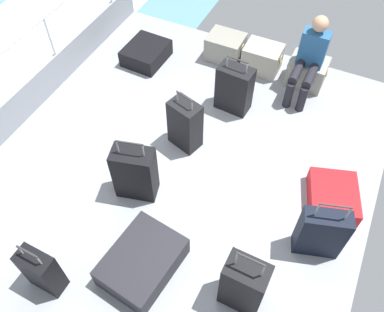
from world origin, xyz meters
TOP-DOWN VIEW (x-y plane):
  - ground_plane at (0.00, 0.00)m, footprint 4.40×5.20m
  - gunwale_port at (-2.17, 0.00)m, footprint 0.06×5.20m
  - railing_port at (-2.17, 0.00)m, footprint 0.04×4.20m
  - cargo_crate_0 at (-0.30, 2.14)m, footprint 0.55×0.42m
  - cargo_crate_1 at (0.27, 2.13)m, footprint 0.55×0.40m
  - cargo_crate_2 at (0.92, 2.13)m, footprint 0.54×0.41m
  - passenger_seated at (0.92, 1.95)m, footprint 0.34×0.66m
  - suitcase_0 at (-0.10, 0.41)m, footprint 0.42×0.34m
  - suitcase_1 at (1.22, -1.09)m, footprint 0.39×0.27m
  - suitcase_2 at (1.74, 0.34)m, footprint 0.67×0.73m
  - suitcase_3 at (0.24, -1.23)m, footprint 0.69×0.86m
  - suitcase_4 at (-0.27, -0.46)m, footprint 0.49×0.36m
  - suitcase_5 at (0.19, 1.24)m, footprint 0.46×0.29m
  - suitcase_6 at (-0.51, -1.76)m, footprint 0.35×0.20m
  - suitcase_7 at (1.71, -0.29)m, footprint 0.49×0.31m
  - suitcase_8 at (-1.33, 1.60)m, footprint 0.56×0.65m

SIDE VIEW (x-z plane):
  - ground_plane at x=0.00m, z-range -0.06..0.00m
  - suitcase_2 at x=1.74m, z-range 0.00..0.21m
  - suitcase_8 at x=-1.33m, z-range 0.00..0.24m
  - suitcase_3 at x=0.24m, z-range 0.00..0.27m
  - cargo_crate_0 at x=-0.30m, z-range 0.00..0.37m
  - cargo_crate_2 at x=0.92m, z-range 0.00..0.38m
  - cargo_crate_1 at x=0.27m, z-range 0.00..0.39m
  - gunwale_port at x=-2.17m, z-range 0.00..0.45m
  - suitcase_6 at x=-0.51m, z-range -0.07..0.64m
  - suitcase_7 at x=1.71m, z-range -0.10..0.75m
  - suitcase_5 at x=0.19m, z-range -0.08..0.73m
  - suitcase_0 at x=-0.10m, z-range -0.07..0.73m
  - suitcase_4 at x=-0.27m, z-range -0.09..0.77m
  - suitcase_1 at x=1.22m, z-range -0.10..0.80m
  - passenger_seated at x=0.92m, z-range 0.02..1.10m
  - railing_port at x=-2.17m, z-range 0.27..1.29m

